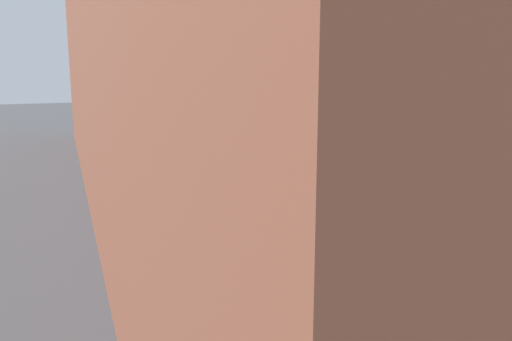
% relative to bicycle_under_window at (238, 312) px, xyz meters
% --- Properties ---
extents(ground, '(60.00, 60.00, 0.00)m').
position_rel_bicycle_under_window_xyz_m(ground, '(3.70, -3.93, -0.51)').
color(ground, '#38383A').
extents(sidewalk_pavement, '(24.00, 3.50, 0.12)m').
position_rel_bicycle_under_window_xyz_m(sidewalk_pavement, '(5.70, -1.18, -0.45)').
color(sidewalk_pavement, slate).
rests_on(sidewalk_pavement, ground).
extents(bicycle_under_window, '(0.48, 1.76, 0.97)m').
position_rel_bicycle_under_window_xyz_m(bicycle_under_window, '(0.00, 0.00, 0.00)').
color(bicycle_under_window, black).
rests_on(bicycle_under_window, sidewalk_pavement).
extents(bicycle_far_end, '(0.48, 1.76, 0.97)m').
position_rel_bicycle_under_window_xyz_m(bicycle_far_end, '(0.82, -0.05, 0.00)').
color(bicycle_far_end, black).
rests_on(bicycle_far_end, sidewalk_pavement).
extents(bicycle_end_of_row, '(0.62, 1.72, 0.97)m').
position_rel_bicycle_under_window_xyz_m(bicycle_end_of_row, '(1.65, -0.15, 0.00)').
color(bicycle_end_of_row, black).
rests_on(bicycle_end_of_row, sidewalk_pavement).
extents(bicycle_leaning_wall, '(0.60, 1.73, 0.97)m').
position_rel_bicycle_under_window_xyz_m(bicycle_leaning_wall, '(2.56, -0.08, 0.00)').
color(bicycle_leaning_wall, black).
rests_on(bicycle_leaning_wall, sidewalk_pavement).
extents(city_bus, '(10.57, 2.89, 3.35)m').
position_rel_bicycle_under_window_xyz_m(city_bus, '(10.91, -5.93, 1.41)').
color(city_bus, '#1E8C4C').
rests_on(city_bus, ground).
extents(pedestrian_crossing_street, '(0.56, 0.44, 1.66)m').
position_rel_bicycle_under_window_xyz_m(pedestrian_crossing_street, '(1.67, -2.23, 0.62)').
color(pedestrian_crossing_street, '#4C724C').
rests_on(pedestrian_crossing_street, sidewalk_pavement).
extents(pedestrian_by_facade, '(0.62, 0.27, 1.63)m').
position_rel_bicycle_under_window_xyz_m(pedestrian_by_facade, '(4.66, -1.38, 0.60)').
color(pedestrian_by_facade, '#4C724C').
rests_on(pedestrian_by_facade, sidewalk_pavement).
extents(street_lamp, '(0.28, 0.28, 5.68)m').
position_rel_bicycle_under_window_xyz_m(street_lamp, '(4.30, -2.63, 2.94)').
color(street_lamp, '#333338').
rests_on(street_lamp, sidewalk_pavement).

